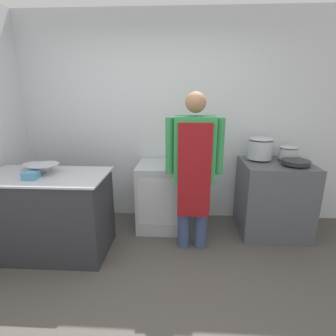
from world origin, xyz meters
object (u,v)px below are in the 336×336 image
object	(u,v)px
stove	(273,198)
sauce_pot	(288,152)
saute_pan	(296,162)
person_cook	(194,165)
plastic_tub	(31,175)
fridge_unit	(161,196)
stock_pot	(260,148)
mixing_bowl	(44,169)

from	to	relation	value
stove	sauce_pot	size ratio (longest dim) A/B	4.21
saute_pan	sauce_pot	size ratio (longest dim) A/B	1.42
person_cook	plastic_tub	bearing A→B (deg)	-169.57
plastic_tub	fridge_unit	bearing A→B (deg)	32.22
stock_pot	sauce_pot	xyz separation A→B (m)	(0.34, 0.00, -0.05)
mixing_bowl	stock_pot	xyz separation A→B (m)	(2.41, 0.65, 0.12)
stock_pot	sauce_pot	distance (m)	0.35
mixing_bowl	stock_pot	bearing A→B (deg)	15.00
fridge_unit	sauce_pot	world-z (taller)	sauce_pot
stove	stock_pot	distance (m)	0.65
stove	plastic_tub	world-z (taller)	plastic_tub
mixing_bowl	plastic_tub	bearing A→B (deg)	-101.87
mixing_bowl	sauce_pot	world-z (taller)	sauce_pot
fridge_unit	person_cook	bearing A→B (deg)	-50.20
saute_pan	sauce_pot	bearing A→B (deg)	90.00
stock_pot	saute_pan	distance (m)	0.43
plastic_tub	sauce_pot	distance (m)	2.91
mixing_bowl	sauce_pot	size ratio (longest dim) A/B	1.43
stock_pot	person_cook	bearing A→B (deg)	-147.57
stove	person_cook	world-z (taller)	person_cook
stove	plastic_tub	size ratio (longest dim) A/B	6.99
plastic_tub	sauce_pot	xyz separation A→B (m)	(2.79, 0.82, 0.08)
person_cook	stock_pot	xyz separation A→B (m)	(0.83, 0.53, 0.09)
fridge_unit	sauce_pot	size ratio (longest dim) A/B	3.86
person_cook	mixing_bowl	size ratio (longest dim) A/B	5.47
stove	stock_pot	world-z (taller)	stock_pot
saute_pan	mixing_bowl	bearing A→B (deg)	-171.72
saute_pan	stove	bearing A→B (deg)	142.86
person_cook	plastic_tub	xyz separation A→B (m)	(-1.62, -0.30, -0.05)
mixing_bowl	saute_pan	distance (m)	2.78
saute_pan	sauce_pot	xyz separation A→B (m)	(0.00, 0.25, 0.06)
plastic_tub	stock_pot	distance (m)	2.58
person_cook	sauce_pot	world-z (taller)	person_cook
plastic_tub	saute_pan	xyz separation A→B (m)	(2.79, 0.58, 0.02)
plastic_tub	stock_pot	xyz separation A→B (m)	(2.45, 0.82, 0.13)
fridge_unit	saute_pan	distance (m)	1.66
mixing_bowl	stock_pot	world-z (taller)	stock_pot
stove	person_cook	distance (m)	1.21
person_cook	mixing_bowl	distance (m)	1.58
person_cook	sauce_pot	distance (m)	1.28
plastic_tub	person_cook	bearing A→B (deg)	10.43
person_cook	plastic_tub	world-z (taller)	person_cook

